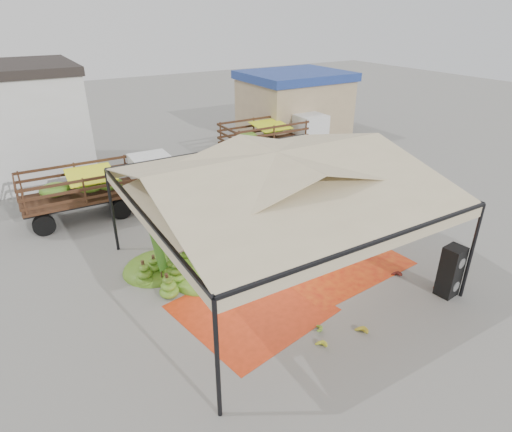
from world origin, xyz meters
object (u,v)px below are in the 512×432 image
speaker_stack (451,271)px  banana_heap (203,247)px  truck_left (107,183)px  truck_right (279,133)px  vendor (226,189)px

speaker_stack → banana_heap: bearing=128.7°
truck_left → truck_right: (10.30, 2.75, 0.05)m
truck_left → truck_right: truck_right is taller
speaker_stack → truck_right: 14.14m
vendor → speaker_stack: bearing=113.1°
banana_heap → speaker_stack: (5.43, -5.40, 0.23)m
speaker_stack → truck_left: size_ratio=0.26×
banana_heap → vendor: (2.57, 3.27, 0.37)m
vendor → truck_left: bearing=-24.1°
truck_right → vendor: bearing=-139.8°
vendor → truck_left: 4.87m
banana_heap → vendor: bearing=51.8°
banana_heap → speaker_stack: size_ratio=3.31×
banana_heap → truck_right: size_ratio=0.85×
banana_heap → speaker_stack: 7.66m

